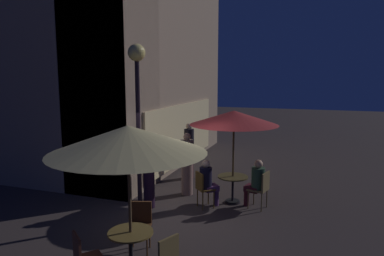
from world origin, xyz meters
name	(u,v)px	position (x,y,z in m)	size (l,w,h in m)	color
ground_plane	(160,228)	(0.00, 0.00, 0.00)	(60.00, 60.00, 0.00)	#302828
cafe_building	(116,38)	(4.09, 3.46, 4.60)	(8.81, 6.84, 9.22)	gray
street_lamp_near_corner	(138,89)	(0.22, 0.61, 3.01)	(0.38, 0.38, 3.99)	black
cafe_table_0	(131,243)	(-1.83, -0.31, 0.56)	(0.75, 0.75, 0.76)	black
cafe_table_1	(233,183)	(2.03, -1.15, 0.54)	(0.79, 0.79, 0.72)	black
patio_umbrella_0	(128,140)	(-1.83, -0.31, 2.30)	(2.53, 2.53, 2.53)	black
patio_umbrella_1	(234,118)	(2.03, -1.15, 2.24)	(2.26, 2.26, 2.43)	black
cafe_chair_0	(140,221)	(-1.01, -0.05, 0.56)	(0.52, 0.52, 0.93)	#512F17
cafe_chair_1	(84,255)	(-2.43, 0.18, 0.56)	(0.57, 0.57, 0.92)	#5B2F20
cafe_chair_3	(262,187)	(1.84, -1.93, 0.58)	(0.53, 0.53, 0.95)	brown
cafe_chair_4	(203,186)	(1.42, -0.52, 0.56)	(0.55, 0.55, 0.92)	brown
patron_seated_0	(256,181)	(1.88, -1.78, 0.70)	(0.41, 0.53, 1.25)	#43151F
patron_seated_1	(208,181)	(1.52, -0.62, 0.69)	(0.49, 0.50, 1.23)	#5A3364
patron_standing_2	(187,164)	(2.26, 0.20, 0.88)	(0.37, 0.37, 1.75)	#84645C
patron_standing_3	(189,150)	(3.73, 0.68, 0.92)	(0.32, 0.32, 1.81)	#511F27
patron_standing_4	(149,173)	(1.02, 0.77, 0.89)	(0.33, 0.33, 1.76)	black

